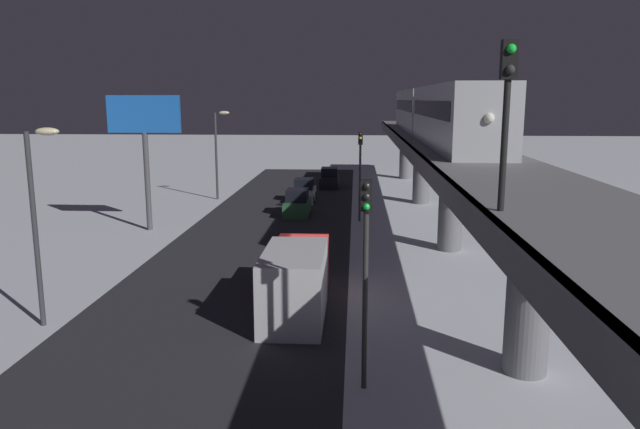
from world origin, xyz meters
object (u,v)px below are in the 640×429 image
rail_signal (507,96)px  traffic_light_mid (360,163)px  traffic_light_near (366,255)px  sedan_white (304,192)px  sedan_black (329,179)px  sedan_green (297,205)px  subway_train (433,111)px  box_truck (297,279)px  commercial_billboard (144,128)px

rail_signal → traffic_light_mid: (3.19, -28.12, -4.54)m
traffic_light_near → sedan_white: bearing=-82.1°
sedan_black → sedan_green: 14.80m
subway_train → sedan_white: (9.89, -6.83, -7.01)m
rail_signal → traffic_light_mid: rail_signal is taller
sedan_green → sedan_white: bearing=90.0°
rail_signal → sedan_white: rail_signal is taller
sedan_green → rail_signal: bearing=-75.3°
sedan_white → box_truck: size_ratio=0.57×
sedan_white → sedan_green: (0.00, 6.19, 0.01)m
sedan_black → traffic_light_near: 42.46m
sedan_green → commercial_billboard: (9.40, 5.81, 6.03)m
sedan_black → sedan_green: same height
subway_train → sedan_black: size_ratio=9.22×
box_truck → commercial_billboard: 19.64m
commercial_billboard → subway_train: bearing=-165.0°
subway_train → sedan_black: bearing=-62.2°
subway_train → rail_signal: bearing=86.1°
subway_train → rail_signal: (2.00, 29.47, 0.95)m
sedan_green → box_truck: 20.93m
traffic_light_near → traffic_light_mid: (0.00, -25.55, 0.00)m
subway_train → traffic_light_near: 27.63m
sedan_white → commercial_billboard: bearing=-128.1°
rail_signal → traffic_light_mid: 28.66m
sedan_green → commercial_billboard: bearing=-148.3°
traffic_light_near → traffic_light_mid: 25.55m
sedan_black → traffic_light_near: (-2.90, 42.22, 3.40)m
box_truck → traffic_light_mid: 19.25m
sedan_green → traffic_light_near: 28.14m
sedan_black → commercial_billboard: commercial_billboard is taller
subway_train → traffic_light_near: size_ratio=5.76×
subway_train → commercial_billboard: size_ratio=4.14×
rail_signal → sedan_black: bearing=-82.3°
box_truck → traffic_light_near: traffic_light_near is taller
sedan_green → sedan_black: bearing=83.0°
rail_signal → sedan_white: bearing=-77.7°
rail_signal → traffic_light_mid: size_ratio=0.62×
subway_train → sedan_white: 13.91m
sedan_white → commercial_billboard: 16.40m
box_truck → traffic_light_mid: traffic_light_mid is taller
commercial_billboard → sedan_white: bearing=-128.1°
sedan_green → traffic_light_near: size_ratio=0.67×
traffic_light_mid → commercial_billboard: 14.85m
subway_train → box_truck: subway_train is taller
sedan_green → box_truck: (-2.00, 20.83, 0.55)m
box_truck → sedan_black: bearing=-89.7°
sedan_white → traffic_light_mid: size_ratio=0.65×
commercial_billboard → sedan_black: bearing=-118.7°
sedan_white → sedan_black: size_ratio=1.05×
rail_signal → sedan_white: 37.98m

